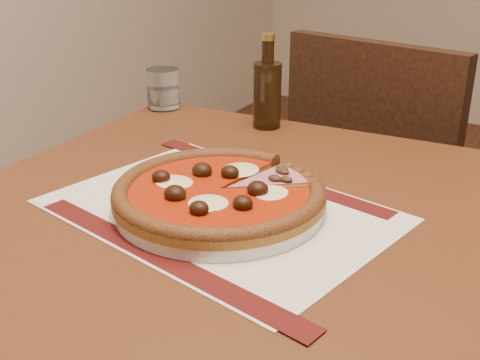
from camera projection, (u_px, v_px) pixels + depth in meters
The scene contains 8 objects.
table at pixel (233, 265), 0.90m from camera, with size 0.84×0.84×0.75m.
chair_far at pixel (384, 192), 1.48m from camera, with size 0.50×0.50×0.89m.
placemat at pixel (219, 210), 0.84m from camera, with size 0.46×0.33×0.00m, color beige.
plate at pixel (219, 204), 0.84m from camera, with size 0.29×0.29×0.02m, color white.
pizza at pixel (219, 191), 0.83m from camera, with size 0.29×0.29×0.04m.
ham_slice at pixel (281, 183), 0.86m from camera, with size 0.11×0.13×0.02m.
water_glass at pixel (163, 89), 1.29m from camera, with size 0.07×0.07×0.08m, color white.
bottle at pixel (267, 92), 1.16m from camera, with size 0.05×0.05×0.18m.
Camera 1 is at (-0.59, -0.71, 1.12)m, focal length 45.00 mm.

